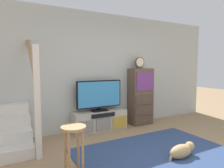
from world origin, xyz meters
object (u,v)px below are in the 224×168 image
at_px(dog, 182,151).
at_px(desk_clock, 140,63).
at_px(bar_stool_near, 74,138).
at_px(media_console, 100,121).
at_px(side_cabinet, 141,96).
at_px(television, 99,95).

bearing_deg(dog, desk_clock, 74.66).
distance_m(desk_clock, dog, 2.41).
bearing_deg(bar_stool_near, dog, -12.27).
bearing_deg(media_console, bar_stool_near, -126.03).
relative_size(side_cabinet, desk_clock, 5.00).
bearing_deg(side_cabinet, television, 179.31).
xyz_separation_m(television, side_cabinet, (1.15, -0.01, -0.12)).
bearing_deg(television, bar_stool_near, -125.60).
xyz_separation_m(desk_clock, dog, (-0.51, -1.87, -1.44)).
height_order(bar_stool_near, dog, bar_stool_near).
xyz_separation_m(media_console, dog, (0.58, -1.87, -0.11)).
bearing_deg(side_cabinet, media_console, -179.49).
xyz_separation_m(bar_stool_near, dog, (1.67, -0.36, -0.38)).
distance_m(media_console, bar_stool_near, 1.89).
xyz_separation_m(media_console, bar_stool_near, (-1.10, -1.51, 0.28)).
bearing_deg(media_console, dog, -72.90).
xyz_separation_m(television, bar_stool_near, (-1.10, -1.53, -0.32)).
relative_size(television, desk_clock, 3.82).
bearing_deg(television, desk_clock, -1.51).
relative_size(side_cabinet, bar_stool_near, 2.12).
xyz_separation_m(television, dog, (0.58, -1.90, -0.71)).
height_order(television, bar_stool_near, television).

